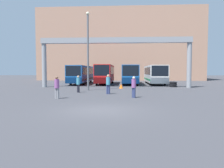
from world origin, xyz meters
TOP-DOWN VIEW (x-y plane):
  - ground_plane at (0.00, 0.00)m, footprint 200.00×200.00m
  - building_backdrop at (0.00, 43.52)m, footprint 38.56×12.00m
  - overhead_gantry at (0.00, 16.78)m, footprint 19.57×0.80m
  - bus_slot_0 at (-6.19, 25.16)m, footprint 2.46×11.79m
  - bus_slot_1 at (-2.06, 24.59)m, footprint 2.44×10.65m
  - bus_slot_2 at (2.06, 24.60)m, footprint 2.57×10.67m
  - bus_slot_3 at (6.19, 24.66)m, footprint 2.61×10.78m
  - pedestrian_near_center at (-3.96, 4.75)m, footprint 0.36×0.36m
  - pedestrian_mid_left at (2.01, 5.75)m, footprint 0.36×0.36m
  - pedestrian_mid_right at (-3.38, 9.75)m, footprint 0.35×0.35m
  - pedestrian_near_left at (-0.27, 8.44)m, footprint 0.38×0.38m
  - traffic_cone at (0.80, 15.19)m, footprint 0.48×0.48m
  - tire_stack at (7.78, 18.10)m, footprint 1.04×1.04m
  - lamp_post at (-2.81, 12.24)m, footprint 0.36×0.36m

SIDE VIEW (x-z plane):
  - ground_plane at x=0.00m, z-range 0.00..0.00m
  - traffic_cone at x=0.80m, z-range 0.00..0.57m
  - tire_stack at x=7.78m, z-range 0.00..0.72m
  - pedestrian_mid_right at x=-3.38m, z-range 0.05..1.75m
  - pedestrian_mid_left at x=2.01m, z-range 0.05..1.76m
  - pedestrian_near_center at x=-3.96m, z-range 0.05..1.80m
  - pedestrian_near_left at x=-0.27m, z-range 0.06..1.89m
  - bus_slot_0 at x=-6.19m, z-range 0.24..3.25m
  - bus_slot_3 at x=6.19m, z-range 0.24..3.26m
  - bus_slot_2 at x=2.06m, z-range 0.23..3.31m
  - bus_slot_1 at x=-2.06m, z-range 0.24..3.38m
  - lamp_post at x=-2.81m, z-range 0.36..8.98m
  - overhead_gantry at x=0.00m, z-range 2.00..8.48m
  - building_backdrop at x=0.00m, z-range 0.00..16.66m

